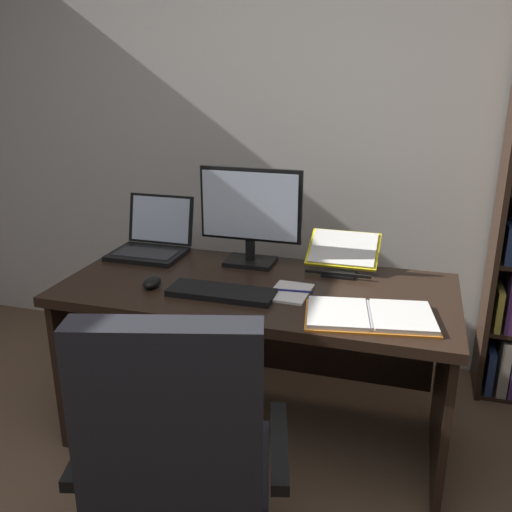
# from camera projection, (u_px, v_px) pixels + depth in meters

# --- Properties ---
(wall_back) EXTENTS (5.32, 0.12, 2.58)m
(wall_back) POSITION_uv_depth(u_px,v_px,m) (316.00, 122.00, 2.89)
(wall_back) COLOR beige
(wall_back) RESTS_ON ground
(desk) EXTENTS (1.60, 0.74, 0.71)m
(desk) POSITION_uv_depth(u_px,v_px,m) (262.00, 320.00, 2.41)
(desk) COLOR black
(desk) RESTS_ON ground
(office_chair) EXTENTS (0.69, 0.60, 1.00)m
(office_chair) POSITION_uv_depth(u_px,v_px,m) (181.00, 488.00, 1.59)
(office_chair) COLOR black
(office_chair) RESTS_ON ground
(monitor) EXTENTS (0.46, 0.16, 0.44)m
(monitor) POSITION_uv_depth(u_px,v_px,m) (250.00, 217.00, 2.46)
(monitor) COLOR black
(monitor) RESTS_ON desk
(laptop) EXTENTS (0.34, 0.32, 0.26)m
(laptop) POSITION_uv_depth(u_px,v_px,m) (152.00, 242.00, 2.65)
(laptop) COLOR black
(laptop) RESTS_ON desk
(keyboard) EXTENTS (0.42, 0.15, 0.02)m
(keyboard) POSITION_uv_depth(u_px,v_px,m) (221.00, 292.00, 2.17)
(keyboard) COLOR black
(keyboard) RESTS_ON desk
(computer_mouse) EXTENTS (0.06, 0.10, 0.04)m
(computer_mouse) POSITION_uv_depth(u_px,v_px,m) (152.00, 283.00, 2.25)
(computer_mouse) COLOR black
(computer_mouse) RESTS_ON desk
(reading_stand_with_book) EXTENTS (0.31, 0.27, 0.14)m
(reading_stand_with_book) POSITION_uv_depth(u_px,v_px,m) (343.00, 253.00, 2.45)
(reading_stand_with_book) COLOR black
(reading_stand_with_book) RESTS_ON desk
(open_binder) EXTENTS (0.50, 0.34, 0.02)m
(open_binder) POSITION_uv_depth(u_px,v_px,m) (370.00, 316.00, 1.97)
(open_binder) COLOR orange
(open_binder) RESTS_ON desk
(notepad) EXTENTS (0.16, 0.22, 0.01)m
(notepad) POSITION_uv_depth(u_px,v_px,m) (290.00, 292.00, 2.19)
(notepad) COLOR silver
(notepad) RESTS_ON desk
(pen) EXTENTS (0.14, 0.02, 0.01)m
(pen) POSITION_uv_depth(u_px,v_px,m) (295.00, 291.00, 2.18)
(pen) COLOR navy
(pen) RESTS_ON notepad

